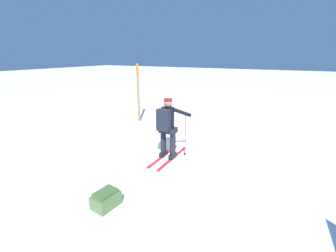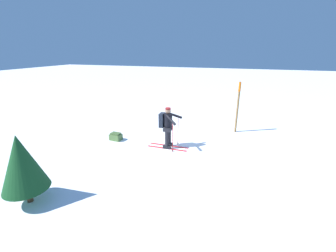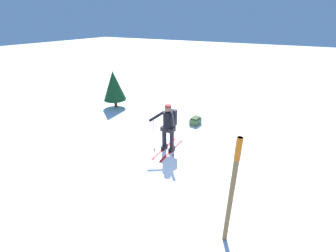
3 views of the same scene
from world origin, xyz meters
name	(u,v)px [view 1 (image 1 of 3)]	position (x,y,z in m)	size (l,w,h in m)	color
ground_plane	(181,150)	(0.00, 0.00, 0.00)	(80.00, 80.00, 0.00)	white
skier	(167,125)	(0.60, -0.12, 0.92)	(1.61, 0.98, 1.61)	red
dropped_backpack	(106,199)	(2.93, -0.13, 0.15)	(0.50, 0.38, 0.32)	#4C6B38
trail_marker	(138,89)	(-1.88, -2.80, 1.35)	(0.11, 0.11, 2.33)	olive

